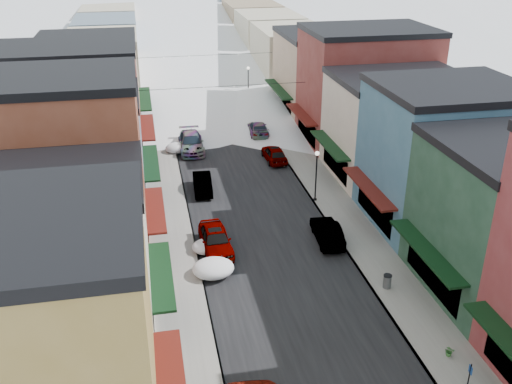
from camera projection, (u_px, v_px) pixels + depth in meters
name	position (u px, v px, depth m)	size (l,w,h in m)	color
road	(203.00, 95.00, 75.66)	(10.00, 160.00, 0.01)	black
sidewalk_left	(153.00, 97.00, 74.45)	(3.20, 160.00, 0.15)	gray
sidewalk_right	(252.00, 92.00, 76.81)	(3.20, 160.00, 0.15)	gray
curb_left	(165.00, 96.00, 74.72)	(0.10, 160.00, 0.15)	slate
curb_right	(240.00, 92.00, 76.53)	(0.10, 160.00, 0.15)	slate
bldg_l_yellow	(15.00, 358.00, 21.11)	(11.30, 8.70, 11.50)	#A6843D
bldg_l_cream	(49.00, 261.00, 29.09)	(11.30, 8.20, 9.50)	beige
bldg_l_brick_near	(53.00, 174.00, 35.47)	(12.30, 8.20, 12.50)	brown
bldg_l_grayblue	(76.00, 152.00, 43.85)	(11.30, 9.20, 9.00)	slate
bldg_l_brick_far	(71.00, 107.00, 51.25)	(13.30, 9.20, 11.00)	maroon
bldg_l_tan	(90.00, 85.00, 60.52)	(11.30, 11.20, 10.00)	tan
bldg_r_blue	(444.00, 155.00, 41.15)	(11.30, 9.20, 10.50)	#345D76
bldg_r_cream	(397.00, 126.00, 49.55)	(12.30, 9.20, 9.00)	beige
bldg_r_brick_far	(366.00, 86.00, 57.11)	(13.30, 9.20, 11.50)	maroon
bldg_r_tan	(325.00, 74.00, 66.24)	(11.30, 11.20, 9.50)	tan
distant_blocks	(186.00, 35.00, 94.40)	(34.00, 55.00, 8.00)	gray
overhead_cables	(214.00, 69.00, 61.93)	(16.40, 15.04, 0.04)	black
car_silver_sedan	(216.00, 239.00, 38.97)	(1.97, 4.89, 1.67)	gray
car_dark_hatch	(203.00, 184.00, 47.73)	(1.49, 4.27, 1.41)	black
car_silver_wagon	(191.00, 142.00, 56.45)	(2.37, 5.83, 1.69)	#ACAEB4
car_green_sedan	(327.00, 232.00, 40.12)	(1.57, 4.51, 1.49)	black
car_gray_suv	(274.00, 154.00, 53.97)	(1.76, 4.37, 1.49)	gray
car_black_sedan	(258.00, 129.00, 60.74)	(2.00, 4.92, 1.43)	black
car_lane_silver	(191.00, 87.00, 76.30)	(1.89, 4.69, 1.60)	#999BA0
car_lane_white	(205.00, 75.00, 82.84)	(2.41, 5.23, 1.45)	silver
parking_sign	(468.00, 381.00, 25.94)	(0.06, 0.31, 2.30)	black
trash_can	(387.00, 281.00, 34.80)	(0.52, 0.52, 0.88)	#5C5E61
streetlamp_near	(316.00, 170.00, 45.07)	(0.35, 0.35, 4.21)	black
streetlamp_far	(248.00, 80.00, 70.90)	(0.37, 0.37, 4.46)	black
planter_near	(449.00, 351.00, 29.30)	(0.50, 0.44, 0.56)	#387434
snow_pile_near	(213.00, 268.00, 36.28)	(2.67, 2.84, 1.13)	white
snow_pile_mid	(208.00, 246.00, 38.97)	(2.15, 2.52, 0.91)	white
snow_pile_far	(178.00, 148.00, 56.17)	(2.36, 2.65, 1.00)	white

